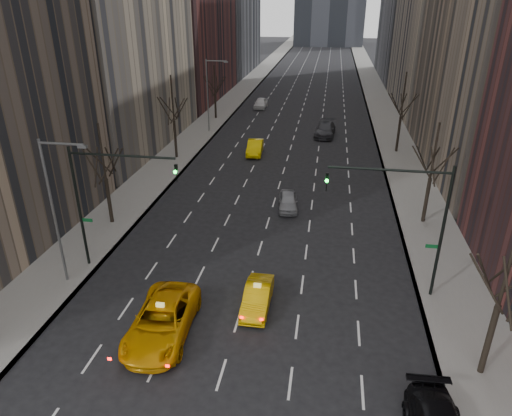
% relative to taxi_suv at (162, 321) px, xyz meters
% --- Properties ---
extents(sidewalk_left, '(4.50, 320.00, 0.15)m').
position_rel_taxi_suv_xyz_m(sidewalk_left, '(-8.60, 63.72, -0.81)').
color(sidewalk_left, slate).
rests_on(sidewalk_left, ground).
extents(sidewalk_right, '(4.50, 320.00, 0.15)m').
position_rel_taxi_suv_xyz_m(sidewalk_right, '(15.90, 63.72, -0.81)').
color(sidewalk_right, slate).
rests_on(sidewalk_right, ground).
extents(tree_lw_b, '(3.36, 3.50, 7.82)m').
position_rel_taxi_suv_xyz_m(tree_lw_b, '(-8.35, 11.72, 2.84)').
color(tree_lw_b, black).
rests_on(tree_lw_b, ground).
extents(tree_lw_c, '(3.36, 3.50, 8.74)m').
position_rel_taxi_suv_xyz_m(tree_lw_c, '(-8.35, 27.72, 3.15)').
color(tree_lw_c, black).
rests_on(tree_lw_c, ground).
extents(tree_lw_d, '(3.36, 3.50, 7.36)m').
position_rel_taxi_suv_xyz_m(tree_lw_d, '(-8.35, 45.72, 2.68)').
color(tree_lw_d, black).
rests_on(tree_lw_d, ground).
extents(tree_rw_a, '(3.36, 3.50, 8.28)m').
position_rel_taxi_suv_xyz_m(tree_rw_a, '(15.65, -0.28, 3.00)').
color(tree_rw_a, black).
rests_on(tree_rw_a, ground).
extents(tree_rw_b, '(3.36, 3.50, 7.82)m').
position_rel_taxi_suv_xyz_m(tree_rw_b, '(15.65, 15.72, 2.84)').
color(tree_rw_b, black).
rests_on(tree_rw_b, ground).
extents(tree_rw_c, '(3.36, 3.50, 8.74)m').
position_rel_taxi_suv_xyz_m(tree_rw_c, '(15.65, 33.72, 3.15)').
color(tree_rw_c, black).
rests_on(tree_rw_c, ground).
extents(traffic_mast_left, '(6.69, 0.39, 8.00)m').
position_rel_taxi_suv_xyz_m(traffic_mast_left, '(-5.46, 5.71, 4.61)').
color(traffic_mast_left, black).
rests_on(traffic_mast_left, ground).
extents(traffic_mast_right, '(6.69, 0.39, 8.00)m').
position_rel_taxi_suv_xyz_m(traffic_mast_right, '(12.76, 5.71, 4.61)').
color(traffic_mast_right, black).
rests_on(traffic_mast_right, ground).
extents(streetlight_near, '(2.83, 0.22, 9.00)m').
position_rel_taxi_suv_xyz_m(streetlight_near, '(-7.19, 3.72, 4.74)').
color(streetlight_near, slate).
rests_on(streetlight_near, ground).
extents(streetlight_far, '(2.83, 0.22, 9.00)m').
position_rel_taxi_suv_xyz_m(streetlight_far, '(-7.19, 38.72, 4.74)').
color(streetlight_far, slate).
rests_on(streetlight_far, ground).
extents(taxi_suv, '(3.22, 6.48, 1.76)m').
position_rel_taxi_suv_xyz_m(taxi_suv, '(0.00, 0.00, 0.00)').
color(taxi_suv, orange).
rests_on(taxi_suv, ground).
extents(taxi_sedan, '(1.44, 4.12, 1.36)m').
position_rel_taxi_suv_xyz_m(taxi_sedan, '(4.52, 3.07, -0.20)').
color(taxi_sedan, '#E1A804').
rests_on(taxi_sedan, ground).
extents(silver_sedan_ahead, '(2.01, 4.04, 1.32)m').
position_rel_taxi_suv_xyz_m(silver_sedan_ahead, '(4.94, 16.67, -0.22)').
color(silver_sedan_ahead, gray).
rests_on(silver_sedan_ahead, ground).
extents(far_taxi, '(1.93, 4.75, 1.53)m').
position_rel_taxi_suv_xyz_m(far_taxi, '(-0.12, 30.60, -0.12)').
color(far_taxi, yellow).
rests_on(far_taxi, ground).
extents(far_suv_grey, '(2.78, 5.91, 1.67)m').
position_rel_taxi_suv_xyz_m(far_suv_grey, '(7.46, 39.28, -0.05)').
color(far_suv_grey, '#303135').
rests_on(far_suv_grey, ground).
extents(far_car_white, '(1.87, 4.58, 1.56)m').
position_rel_taxi_suv_xyz_m(far_car_white, '(-2.98, 53.64, -0.10)').
color(far_car_white, silver).
rests_on(far_car_white, ground).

